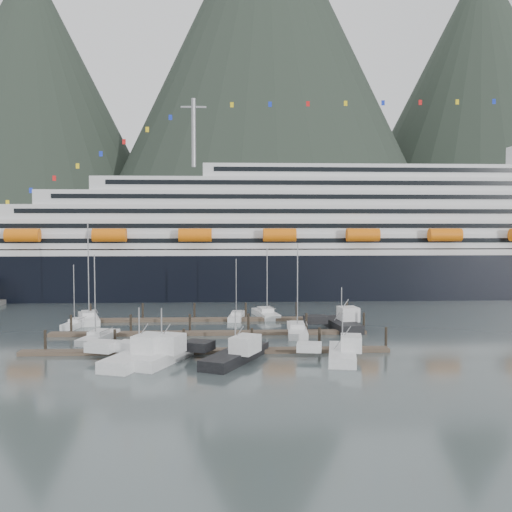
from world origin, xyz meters
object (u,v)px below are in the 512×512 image
object	(u,v)px
sailboat_a	(76,324)
trawler_b	(161,355)
trawler_c	(234,354)
trawler_e	(341,323)
trawler_a	(138,355)
sailboat_b	(98,338)
sailboat_e	(89,319)
trawler_d	(341,353)
sailboat_d	(297,331)
sailboat_g	(237,317)
cruise_ship	(361,244)
sailboat_f	(266,315)

from	to	relation	value
sailboat_a	trawler_b	world-z (taller)	sailboat_a
trawler_c	trawler_e	bearing A→B (deg)	-12.40
trawler_a	trawler_e	bearing A→B (deg)	-32.48
sailboat_b	sailboat_e	distance (m)	18.07
sailboat_b	trawler_d	size ratio (longest dim) A/B	1.16
sailboat_d	trawler_e	xyz separation A→B (m)	(7.47, 3.74, 0.50)
sailboat_d	trawler_c	distance (m)	20.67
sailboat_a	sailboat_e	bearing A→B (deg)	-0.76
sailboat_d	trawler_d	bearing A→B (deg)	-164.81
sailboat_g	sailboat_d	bearing A→B (deg)	-141.61
sailboat_d	trawler_a	size ratio (longest dim) A/B	1.04
cruise_ship	sailboat_a	xyz separation A→B (m)	(-57.03, -43.62, -11.65)
sailboat_a	sailboat_d	xyz separation A→B (m)	(35.44, -8.10, 0.04)
sailboat_f	trawler_a	size ratio (longest dim) A/B	0.95
trawler_a	trawler_c	distance (m)	11.66
trawler_b	trawler_c	size ratio (longest dim) A/B	0.87
sailboat_b	trawler_d	bearing A→B (deg)	-99.55
sailboat_d	sailboat_f	size ratio (longest dim) A/B	1.10
sailboat_g	trawler_e	size ratio (longest dim) A/B	0.95
trawler_c	sailboat_a	bearing A→B (deg)	70.21
sailboat_d	trawler_a	xyz separation A→B (m)	(-21.53, -18.17, 0.50)
sailboat_e	trawler_b	world-z (taller)	sailboat_e
trawler_c	trawler_b	bearing A→B (deg)	116.08
sailboat_b	trawler_a	xyz separation A→B (m)	(7.72, -13.92, 0.52)
sailboat_b	sailboat_d	size ratio (longest dim) A/B	0.90
sailboat_e	sailboat_g	size ratio (longest dim) A/B	1.57
cruise_ship	sailboat_d	bearing A→B (deg)	-112.66
sailboat_b	trawler_b	world-z (taller)	sailboat_b
sailboat_e	sailboat_a	bearing A→B (deg)	153.40
sailboat_a	sailboat_e	xyz separation A→B (m)	(0.87, 4.91, 0.08)
trawler_d	trawler_e	xyz separation A→B (m)	(4.06, 21.57, 0.09)
trawler_e	sailboat_a	bearing A→B (deg)	77.18
trawler_e	sailboat_g	bearing A→B (deg)	48.82
sailboat_a	trawler_a	size ratio (longest dim) A/B	0.77
sailboat_e	trawler_e	size ratio (longest dim) A/B	1.49
trawler_c	trawler_d	xyz separation A→B (m)	(13.28, 0.32, -0.03)
trawler_c	trawler_d	bearing A→B (deg)	-62.63
cruise_ship	sailboat_d	distance (m)	57.23
sailboat_a	trawler_e	size ratio (longest dim) A/B	0.91
trawler_a	trawler_d	xyz separation A→B (m)	(24.94, 0.34, -0.09)
sailboat_b	trawler_d	world-z (taller)	sailboat_b
cruise_ship	sailboat_e	size ratio (longest dim) A/B	12.08
sailboat_g	trawler_a	size ratio (longest dim) A/B	0.80
sailboat_e	trawler_b	size ratio (longest dim) A/B	1.48
cruise_ship	trawler_e	xyz separation A→B (m)	(-14.12, -47.98, -11.11)
trawler_a	sailboat_f	bearing A→B (deg)	-6.64
sailboat_e	sailboat_f	xyz separation A→B (m)	(30.83, 3.61, -0.03)
sailboat_a	trawler_d	xyz separation A→B (m)	(38.85, -25.93, 0.45)
sailboat_e	trawler_e	distance (m)	43.05
trawler_c	sailboat_g	bearing A→B (deg)	24.45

